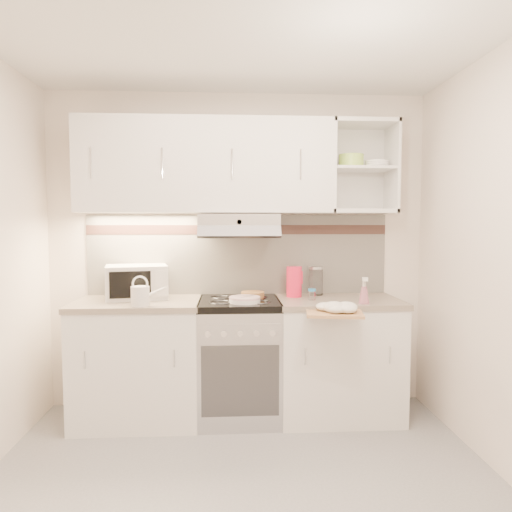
{
  "coord_description": "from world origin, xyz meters",
  "views": [
    {
      "loc": [
        -0.07,
        -2.28,
        1.46
      ],
      "look_at": [
        0.12,
        0.95,
        1.24
      ],
      "focal_mm": 32.0,
      "sensor_mm": 36.0,
      "label": 1
    }
  ],
  "objects": [
    {
      "name": "room_shell",
      "position": [
        0.0,
        0.37,
        1.63
      ],
      "size": [
        3.04,
        2.84,
        2.52
      ],
      "color": "silver",
      "rests_on": "ground"
    },
    {
      "name": "pink_pitcher",
      "position": [
        0.43,
        1.22,
        1.02
      ],
      "size": [
        0.13,
        0.12,
        0.24
      ],
      "rotation": [
        0.0,
        0.0,
        0.26
      ],
      "color": "#F51B43",
      "rests_on": "worktop_right"
    },
    {
      "name": "ground",
      "position": [
        0.0,
        0.0,
        0.0
      ],
      "size": [
        3.0,
        3.0,
        0.0
      ],
      "primitive_type": "plane",
      "color": "#949496",
      "rests_on": "ground"
    },
    {
      "name": "electric_range",
      "position": [
        0.0,
        1.1,
        0.45
      ],
      "size": [
        0.6,
        0.6,
        0.9
      ],
      "color": "#B7B7BC",
      "rests_on": "ground"
    },
    {
      "name": "base_cabinet_left",
      "position": [
        -0.75,
        1.1,
        0.43
      ],
      "size": [
        0.9,
        0.6,
        0.86
      ],
      "primitive_type": "cube",
      "color": "white",
      "rests_on": "ground"
    },
    {
      "name": "plate_stack",
      "position": [
        0.04,
        0.97,
        0.92
      ],
      "size": [
        0.23,
        0.23,
        0.05
      ],
      "rotation": [
        0.0,
        0.0,
        0.24
      ],
      "color": "white",
      "rests_on": "electric_range"
    },
    {
      "name": "spice_jar",
      "position": [
        0.54,
        1.06,
        0.94
      ],
      "size": [
        0.06,
        0.06,
        0.08
      ],
      "rotation": [
        0.0,
        0.0,
        0.31
      ],
      "color": "silver",
      "rests_on": "worktop_right"
    },
    {
      "name": "cutting_board",
      "position": [
        0.63,
        0.72,
        0.87
      ],
      "size": [
        0.42,
        0.39,
        0.02
      ],
      "primitive_type": "cube",
      "rotation": [
        0.0,
        0.0,
        -0.16
      ],
      "color": "tan",
      "rests_on": "base_cabinet_right"
    },
    {
      "name": "bread_loaf",
      "position": [
        0.11,
        1.19,
        0.92
      ],
      "size": [
        0.18,
        0.18,
        0.04
      ],
      "primitive_type": "cylinder",
      "color": "#AC7344",
      "rests_on": "electric_range"
    },
    {
      "name": "watering_can",
      "position": [
        -0.68,
        0.88,
        0.98
      ],
      "size": [
        0.25,
        0.13,
        0.21
      ],
      "rotation": [
        0.0,
        0.0,
        0.14
      ],
      "color": "silver",
      "rests_on": "worktop_left"
    },
    {
      "name": "base_cabinet_right",
      "position": [
        0.75,
        1.1,
        0.43
      ],
      "size": [
        0.9,
        0.6,
        0.86
      ],
      "primitive_type": "cube",
      "color": "white",
      "rests_on": "ground"
    },
    {
      "name": "worktop_right",
      "position": [
        0.75,
        1.1,
        0.88
      ],
      "size": [
        0.92,
        0.62,
        0.04
      ],
      "primitive_type": "cube",
      "color": "gray",
      "rests_on": "base_cabinet_right"
    },
    {
      "name": "microwave",
      "position": [
        -0.78,
        1.22,
        1.03
      ],
      "size": [
        0.51,
        0.42,
        0.25
      ],
      "rotation": [
        0.0,
        0.0,
        0.22
      ],
      "color": "silver",
      "rests_on": "worktop_left"
    },
    {
      "name": "worktop_left",
      "position": [
        -0.75,
        1.1,
        0.88
      ],
      "size": [
        0.92,
        0.62,
        0.04
      ],
      "primitive_type": "cube",
      "color": "gray",
      "rests_on": "base_cabinet_left"
    },
    {
      "name": "dish_towel",
      "position": [
        0.65,
        0.69,
        0.92
      ],
      "size": [
        0.36,
        0.33,
        0.08
      ],
      "primitive_type": null,
      "rotation": [
        0.0,
        0.0,
        -0.34
      ],
      "color": "silver",
      "rests_on": "cutting_board"
    },
    {
      "name": "spray_bottle",
      "position": [
        0.88,
        0.88,
        0.98
      ],
      "size": [
        0.08,
        0.08,
        0.2
      ],
      "rotation": [
        0.0,
        0.0,
        -0.24
      ],
      "color": "#FF9EBE",
      "rests_on": "worktop_right"
    },
    {
      "name": "glass_jar",
      "position": [
        0.62,
        1.3,
        1.02
      ],
      "size": [
        0.12,
        0.12,
        0.23
      ],
      "rotation": [
        0.0,
        0.0,
        0.3
      ],
      "color": "silver",
      "rests_on": "worktop_right"
    }
  ]
}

